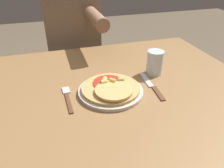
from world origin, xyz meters
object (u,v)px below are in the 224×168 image
object	(u,v)px
dining_table	(111,111)
fork	(68,97)
knife	(152,86)
person_diner	(73,39)
drinking_glass	(155,63)
pizza	(112,88)
plate	(112,91)

from	to	relation	value
dining_table	fork	bearing A→B (deg)	175.85
dining_table	knife	xyz separation A→B (m)	(0.17, -0.01, 0.09)
person_diner	drinking_glass	bearing A→B (deg)	-65.04
pizza	fork	distance (m)	0.17
pizza	drinking_glass	size ratio (longest dim) A/B	2.11
pizza	fork	world-z (taller)	pizza
dining_table	fork	distance (m)	0.19
plate	person_diner	distance (m)	0.70
pizza	drinking_glass	world-z (taller)	drinking_glass
drinking_glass	fork	bearing A→B (deg)	-167.85
person_diner	plate	bearing A→B (deg)	-85.89
plate	person_diner	world-z (taller)	person_diner
fork	drinking_glass	xyz separation A→B (m)	(0.40, 0.09, 0.05)
fork	knife	bearing A→B (deg)	-2.97
pizza	person_diner	xyz separation A→B (m)	(-0.05, 0.70, -0.04)
knife	drinking_glass	bearing A→B (deg)	60.53
dining_table	drinking_glass	size ratio (longest dim) A/B	11.43
dining_table	pizza	xyz separation A→B (m)	(0.00, -0.01, 0.12)
pizza	person_diner	size ratio (longest dim) A/B	0.19
knife	person_diner	size ratio (longest dim) A/B	0.18
knife	drinking_glass	size ratio (longest dim) A/B	2.08
drinking_glass	person_diner	world-z (taller)	person_diner
dining_table	pizza	distance (m)	0.12
pizza	plate	bearing A→B (deg)	90.79
dining_table	pizza	bearing A→B (deg)	-60.02
plate	fork	xyz separation A→B (m)	(-0.17, 0.01, -0.00)
plate	knife	bearing A→B (deg)	-0.90
fork	drinking_glass	bearing A→B (deg)	12.15
knife	dining_table	bearing A→B (deg)	178.16
pizza	knife	size ratio (longest dim) A/B	1.02
fork	person_diner	world-z (taller)	person_diner
plate	drinking_glass	size ratio (longest dim) A/B	2.36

